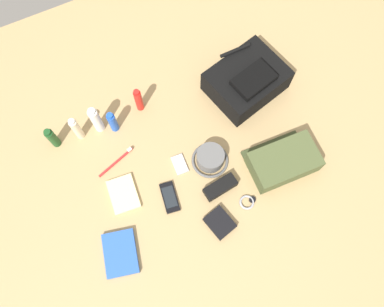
% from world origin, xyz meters
% --- Properties ---
extents(ground_plane, '(2.64, 2.02, 0.02)m').
position_xyz_m(ground_plane, '(0.00, 0.00, -0.01)').
color(ground_plane, tan).
rests_on(ground_plane, ground).
extents(backpack, '(0.37, 0.32, 0.15)m').
position_xyz_m(backpack, '(0.36, 0.19, 0.07)').
color(backpack, black).
rests_on(backpack, ground_plane).
extents(toiletry_pouch, '(0.29, 0.22, 0.09)m').
position_xyz_m(toiletry_pouch, '(0.33, -0.20, 0.04)').
color(toiletry_pouch, '#47512D').
rests_on(toiletry_pouch, ground_plane).
extents(bucket_hat, '(0.16, 0.16, 0.07)m').
position_xyz_m(bucket_hat, '(0.06, -0.05, 0.03)').
color(bucket_hat, '#5A5A5A').
rests_on(bucket_hat, ground_plane).
extents(shampoo_bottle, '(0.04, 0.04, 0.13)m').
position_xyz_m(shampoo_bottle, '(-0.50, 0.31, 0.06)').
color(shampoo_bottle, '#19471E').
rests_on(shampoo_bottle, ground_plane).
extents(lotion_bottle, '(0.03, 0.03, 0.15)m').
position_xyz_m(lotion_bottle, '(-0.39, 0.30, 0.07)').
color(lotion_bottle, beige).
rests_on(lotion_bottle, ground_plane).
extents(toothpaste_tube, '(0.04, 0.04, 0.17)m').
position_xyz_m(toothpaste_tube, '(-0.31, 0.30, 0.08)').
color(toothpaste_tube, white).
rests_on(toothpaste_tube, ground_plane).
extents(deodorant_spray, '(0.04, 0.04, 0.13)m').
position_xyz_m(deodorant_spray, '(-0.25, 0.27, 0.06)').
color(deodorant_spray, blue).
rests_on(deodorant_spray, ground_plane).
extents(sunscreen_spray, '(0.03, 0.03, 0.15)m').
position_xyz_m(sunscreen_spray, '(-0.11, 0.31, 0.07)').
color(sunscreen_spray, red).
rests_on(sunscreen_spray, ground_plane).
extents(paperback_novel, '(0.16, 0.20, 0.02)m').
position_xyz_m(paperback_novel, '(-0.43, -0.24, 0.01)').
color(paperback_novel, blue).
rests_on(paperback_novel, ground_plane).
extents(cell_phone, '(0.08, 0.14, 0.01)m').
position_xyz_m(cell_phone, '(-0.16, -0.12, 0.01)').
color(cell_phone, black).
rests_on(cell_phone, ground_plane).
extents(media_player, '(0.06, 0.09, 0.01)m').
position_xyz_m(media_player, '(-0.06, -0.01, 0.01)').
color(media_player, '#B7B7BC').
rests_on(media_player, ground_plane).
extents(wristwatch, '(0.07, 0.06, 0.01)m').
position_xyz_m(wristwatch, '(0.12, -0.28, 0.01)').
color(wristwatch, '#99999E').
rests_on(wristwatch, ground_plane).
extents(toothbrush, '(0.18, 0.07, 0.02)m').
position_xyz_m(toothbrush, '(-0.29, 0.12, 0.01)').
color(toothbrush, red).
rests_on(toothbrush, ground_plane).
extents(wallet, '(0.11, 0.13, 0.02)m').
position_xyz_m(wallet, '(-0.02, -0.31, 0.01)').
color(wallet, black).
rests_on(wallet, ground_plane).
extents(notepad, '(0.13, 0.16, 0.02)m').
position_xyz_m(notepad, '(-0.33, -0.03, 0.01)').
color(notepad, beige).
rests_on(notepad, ground_plane).
extents(sunglasses_case, '(0.15, 0.07, 0.04)m').
position_xyz_m(sunglasses_case, '(0.04, -0.18, 0.02)').
color(sunglasses_case, black).
rests_on(sunglasses_case, ground_plane).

